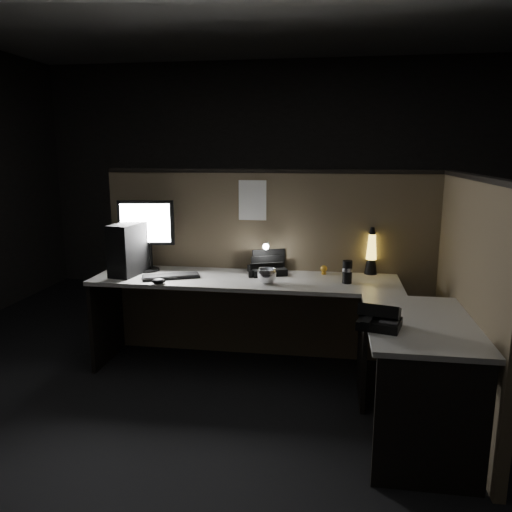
# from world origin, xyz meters

# --- Properties ---
(floor) EXTENTS (6.00, 6.00, 0.00)m
(floor) POSITION_xyz_m (0.00, 0.00, 0.00)
(floor) COLOR black
(floor) RESTS_ON ground
(room_shell) EXTENTS (6.00, 6.00, 6.00)m
(room_shell) POSITION_xyz_m (0.00, 0.00, 1.62)
(room_shell) COLOR silver
(room_shell) RESTS_ON ground
(partition_back) EXTENTS (2.66, 0.06, 1.50)m
(partition_back) POSITION_xyz_m (0.00, 0.93, 0.75)
(partition_back) COLOR brown
(partition_back) RESTS_ON ground
(partition_right) EXTENTS (0.06, 1.66, 1.50)m
(partition_right) POSITION_xyz_m (1.33, 0.10, 0.75)
(partition_right) COLOR brown
(partition_right) RESTS_ON ground
(desk) EXTENTS (2.60, 1.60, 0.73)m
(desk) POSITION_xyz_m (0.18, 0.25, 0.58)
(desk) COLOR #A9A7A0
(desk) RESTS_ON ground
(pc_tower) EXTENTS (0.23, 0.40, 0.40)m
(pc_tower) POSITION_xyz_m (-1.05, 0.60, 0.93)
(pc_tower) COLOR black
(pc_tower) RESTS_ON desk
(monitor) EXTENTS (0.44, 0.19, 0.56)m
(monitor) POSITION_xyz_m (-0.96, 0.73, 1.07)
(monitor) COLOR black
(monitor) RESTS_ON desk
(keyboard) EXTENTS (0.45, 0.30, 0.02)m
(keyboard) POSITION_xyz_m (-0.70, 0.52, 0.74)
(keyboard) COLOR black
(keyboard) RESTS_ON desk
(mouse) EXTENTS (0.11, 0.09, 0.04)m
(mouse) POSITION_xyz_m (-0.74, 0.34, 0.75)
(mouse) COLOR black
(mouse) RESTS_ON desk
(clip_lamp) EXTENTS (0.05, 0.19, 0.24)m
(clip_lamp) POSITION_xyz_m (-0.01, 0.81, 0.87)
(clip_lamp) COLOR silver
(clip_lamp) RESTS_ON desk
(organizer) EXTENTS (0.33, 0.32, 0.20)m
(organizer) POSITION_xyz_m (-0.00, 0.77, 0.78)
(organizer) COLOR black
(organizer) RESTS_ON desk
(lava_lamp) EXTENTS (0.10, 0.10, 0.37)m
(lava_lamp) POSITION_xyz_m (0.80, 0.88, 0.88)
(lava_lamp) COLOR black
(lava_lamp) RESTS_ON desk
(travel_mug) EXTENTS (0.07, 0.07, 0.17)m
(travel_mug) POSITION_xyz_m (0.61, 0.57, 0.81)
(travel_mug) COLOR black
(travel_mug) RESTS_ON desk
(steel_mug) EXTENTS (0.16, 0.16, 0.11)m
(steel_mug) POSITION_xyz_m (0.03, 0.47, 0.78)
(steel_mug) COLOR silver
(steel_mug) RESTS_ON desk
(figurine) EXTENTS (0.05, 0.05, 0.05)m
(figurine) POSITION_xyz_m (0.44, 0.81, 0.77)
(figurine) COLOR gold
(figurine) RESTS_ON desk
(pinned_paper) EXTENTS (0.22, 0.00, 0.31)m
(pinned_paper) POSITION_xyz_m (-0.14, 0.90, 1.29)
(pinned_paper) COLOR white
(pinned_paper) RESTS_ON partition_back
(desk_phone) EXTENTS (0.26, 0.26, 0.13)m
(desk_phone) POSITION_xyz_m (0.76, -0.34, 0.78)
(desk_phone) COLOR black
(desk_phone) RESTS_ON desk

